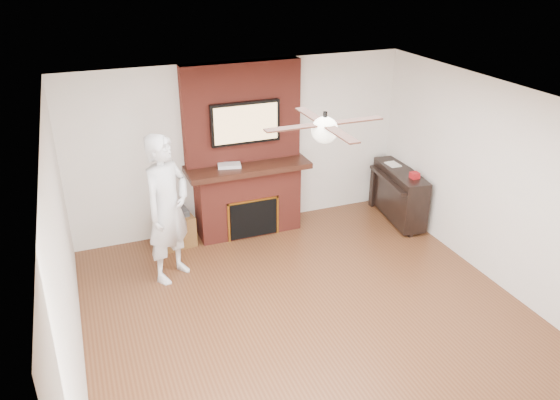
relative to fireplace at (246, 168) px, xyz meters
name	(u,v)px	position (x,y,z in m)	size (l,w,h in m)	color
room_shell	(321,229)	(0.00, -2.55, 0.25)	(5.36, 5.86, 2.86)	#512C17
fireplace	(246,168)	(0.00, 0.00, 0.00)	(1.78, 0.64, 2.50)	maroon
tv	(245,123)	(0.00, -0.05, 0.68)	(1.00, 0.08, 0.60)	black
ceiling_fan	(325,129)	(0.00, -2.55, 1.34)	(1.21, 1.21, 0.31)	black
person	(168,209)	(-1.31, -0.89, -0.03)	(0.71, 0.47, 1.93)	silver
side_table	(176,228)	(-1.10, -0.07, -0.75)	(0.53, 0.53, 0.54)	brown
piano	(399,193)	(2.30, -0.55, -0.55)	(0.62, 1.30, 0.91)	black
cable_box	(229,165)	(-0.27, -0.10, 0.11)	(0.32, 0.18, 0.05)	silver
candle_orange	(246,232)	(-0.09, -0.21, -0.93)	(0.07, 0.07, 0.12)	#BA3E15
candle_green	(245,231)	(-0.09, -0.17, -0.95)	(0.06, 0.06, 0.09)	#3F8334
candle_cream	(264,229)	(0.19, -0.21, -0.94)	(0.08, 0.08, 0.12)	beige
candle_blue	(264,229)	(0.20, -0.20, -0.95)	(0.05, 0.05, 0.08)	#2C5486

